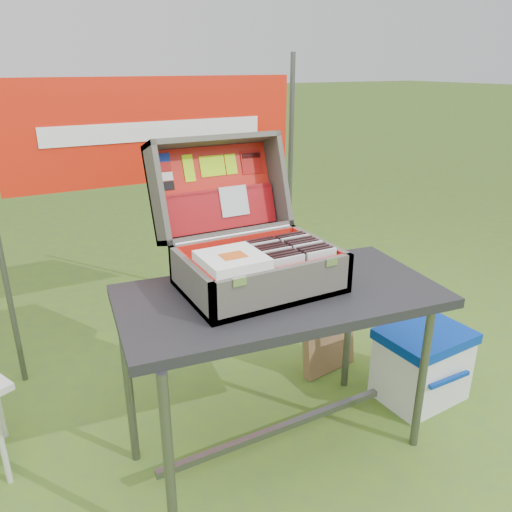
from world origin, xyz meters
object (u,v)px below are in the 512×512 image
cooler (422,364)px  cardboard_box (329,341)px  suitcase (252,219)px  table (279,376)px

cooler → cardboard_box: bearing=118.8°
suitcase → cardboard_box: suitcase is taller
table → cardboard_box: (0.58, 0.43, -0.22)m
table → suitcase: size_ratio=2.12×
table → suitcase: bearing=119.5°
table → cardboard_box: table is taller
cooler → table: bearing=176.5°
table → cardboard_box: 0.76m
table → suitcase: suitcase is taller
suitcase → cardboard_box: size_ratio=1.67×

